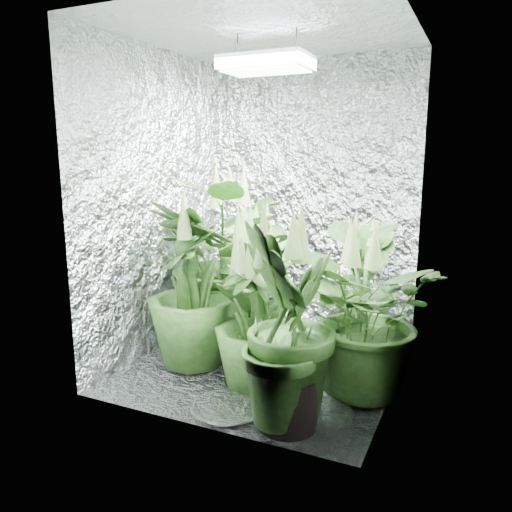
{
  "coord_description": "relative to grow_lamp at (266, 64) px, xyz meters",
  "views": [
    {
      "loc": [
        1.19,
        -2.73,
        1.33
      ],
      "look_at": [
        -0.06,
        0.0,
        0.71
      ],
      "focal_mm": 35.0,
      "sensor_mm": 36.0,
      "label": 1
    }
  ],
  "objects": [
    {
      "name": "ground",
      "position": [
        0.0,
        0.0,
        -1.83
      ],
      "size": [
        1.6,
        1.6,
        0.0
      ],
      "primitive_type": "plane",
      "color": "silver",
      "rests_on": "ground"
    },
    {
      "name": "walls",
      "position": [
        0.0,
        0.0,
        -0.83
      ],
      "size": [
        1.62,
        1.62,
        2.0
      ],
      "color": "silver",
      "rests_on": "ground"
    },
    {
      "name": "ceiling",
      "position": [
        0.0,
        0.0,
        0.17
      ],
      "size": [
        1.6,
        1.6,
        0.01
      ],
      "primitive_type": "cube",
      "color": "silver",
      "rests_on": "walls"
    },
    {
      "name": "grow_lamp",
      "position": [
        0.0,
        0.0,
        0.0
      ],
      "size": [
        0.5,
        0.3,
        0.22
      ],
      "color": "gray",
      "rests_on": "ceiling"
    },
    {
      "name": "plant_a",
      "position": [
        -0.43,
        0.32,
        -1.23
      ],
      "size": [
        1.28,
        1.28,
        1.25
      ],
      "rotation": [
        0.0,
        0.0,
        6.0
      ],
      "color": "black",
      "rests_on": "ground"
    },
    {
      "name": "plant_b",
      "position": [
        -0.18,
        0.33,
        -1.36
      ],
      "size": [
        0.68,
        0.68,
        1.01
      ],
      "rotation": [
        0.0,
        0.0,
        0.97
      ],
      "color": "black",
      "rests_on": "ground"
    },
    {
      "name": "plant_c",
      "position": [
        0.49,
        0.5,
        -1.39
      ],
      "size": [
        0.62,
        0.62,
        0.95
      ],
      "rotation": [
        0.0,
        0.0,
        1.98
      ],
      "color": "black",
      "rests_on": "ground"
    },
    {
      "name": "plant_d",
      "position": [
        -0.41,
        -0.19,
        -1.31
      ],
      "size": [
        0.72,
        0.72,
        1.12
      ],
      "rotation": [
        0.0,
        0.0,
        2.84
      ],
      "color": "black",
      "rests_on": "ground"
    },
    {
      "name": "plant_e",
      "position": [
        0.63,
        -0.18,
        -1.35
      ],
      "size": [
        0.98,
        0.98,
        1.01
      ],
      "rotation": [
        0.0,
        0.0,
        2.92
      ],
      "color": "black",
      "rests_on": "ground"
    },
    {
      "name": "plant_f",
      "position": [
        -0.02,
        -0.13,
        -1.35
      ],
      "size": [
        0.69,
        0.69,
        1.02
      ],
      "rotation": [
        0.0,
        0.0,
        4.1
      ],
      "color": "black",
      "rests_on": "ground"
    },
    {
      "name": "plant_g",
      "position": [
        0.39,
        -0.61,
        -1.32
      ],
      "size": [
        0.64,
        0.64,
        1.11
      ],
      "rotation": [
        0.0,
        0.0,
        4.88
      ],
      "color": "black",
      "rests_on": "ground"
    },
    {
      "name": "plant_h",
      "position": [
        0.09,
        -0.33,
        -1.4
      ],
      "size": [
        0.62,
        0.62,
        0.93
      ],
      "rotation": [
        0.0,
        0.0,
        5.88
      ],
      "color": "black",
      "rests_on": "ground"
    },
    {
      "name": "circulation_fan",
      "position": [
        0.62,
        0.44,
        -1.69
      ],
      "size": [
        0.12,
        0.27,
        0.31
      ],
      "rotation": [
        0.0,
        0.0,
        0.0
      ],
      "color": "black",
      "rests_on": "ground"
    },
    {
      "name": "plant_label",
      "position": [
        0.45,
        -0.64,
        -1.53
      ],
      "size": [
        0.05,
        0.04,
        0.08
      ],
      "primitive_type": "cube",
      "rotation": [
        -0.21,
        0.0,
        0.36
      ],
      "color": "white",
      "rests_on": "plant_g"
    }
  ]
}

